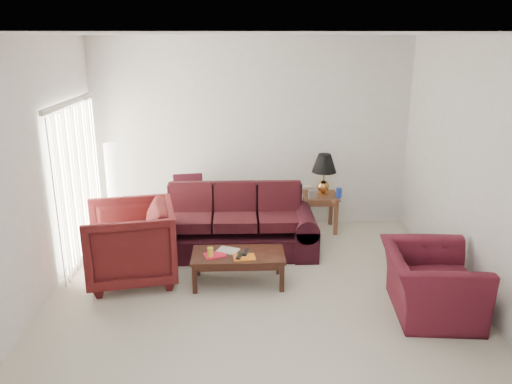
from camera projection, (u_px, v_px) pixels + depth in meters
floor at (259, 297)px, 5.97m from camera, size 5.00×5.00×0.00m
blinds at (78, 182)px, 6.80m from camera, size 0.10×2.00×2.16m
sofa at (235, 222)px, 7.07m from camera, size 2.34×1.14×0.93m
throw_pillow at (188, 188)px, 7.70m from camera, size 0.47×0.28×0.46m
end_table at (320, 212)px, 7.97m from camera, size 0.57×0.57×0.59m
table_lamp at (324, 174)px, 7.83m from camera, size 0.48×0.48×0.65m
clock at (313, 194)px, 7.68m from camera, size 0.14×0.07×0.13m
blue_canister at (339, 193)px, 7.74m from camera, size 0.12×0.12×0.15m
picture_frame at (307, 186)px, 8.06m from camera, size 0.17×0.19×0.05m
floor_lamp at (114, 191)px, 7.55m from camera, size 0.27×0.27×1.50m
armchair_left at (130, 243)px, 6.27m from camera, size 1.27×1.25×0.99m
armchair_right at (430, 283)px, 5.53m from camera, size 1.09×1.21×0.73m
coffee_table at (238, 268)px, 6.24m from camera, size 1.26×0.86×0.40m
magazine_red at (215, 255)px, 6.13m from camera, size 0.29×0.25×0.01m
magazine_white at (228, 250)px, 6.26m from camera, size 0.31×0.28×0.01m
magazine_orange at (244, 257)px, 6.07m from camera, size 0.28×0.22×0.02m
remote_a at (239, 256)px, 6.05m from camera, size 0.09×0.18×0.02m
remote_b at (246, 252)px, 6.16m from camera, size 0.10×0.19×0.02m
yellow_glass at (210, 253)px, 6.06m from camera, size 0.08×0.08×0.13m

